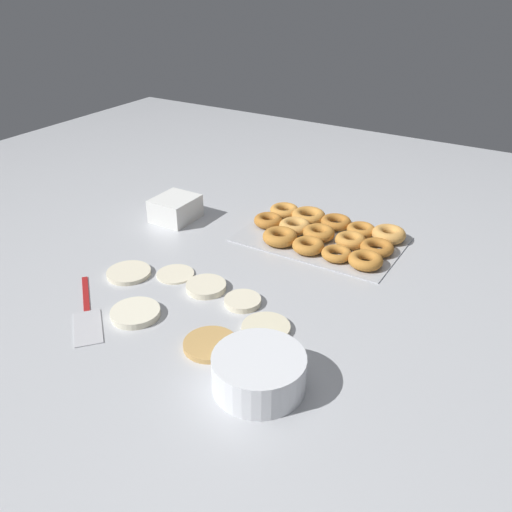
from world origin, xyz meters
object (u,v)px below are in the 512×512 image
(pancake_1, at_px, (129,273))
(pancake_3, at_px, (175,273))
(donut_tray, at_px, (324,234))
(batter_bowl, at_px, (259,372))
(pancake_0, at_px, (135,313))
(pancake_6, at_px, (243,301))
(container_stack, at_px, (175,209))
(spatula, at_px, (87,319))
(pancake_5, at_px, (266,328))
(pancake_4, at_px, (211,344))
(pancake_2, at_px, (206,287))

(pancake_1, height_order, pancake_3, pancake_1)
(donut_tray, height_order, batter_bowl, batter_bowl)
(pancake_0, height_order, pancake_6, pancake_0)
(batter_bowl, bearing_deg, donut_tray, -76.01)
(container_stack, bearing_deg, spatula, 107.49)
(pancake_5, relative_size, pancake_6, 1.23)
(pancake_3, bearing_deg, pancake_0, 100.93)
(pancake_0, bearing_deg, pancake_5, -158.94)
(pancake_3, height_order, pancake_5, pancake_5)
(pancake_1, bearing_deg, pancake_6, -172.77)
(batter_bowl, height_order, container_stack, same)
(donut_tray, bearing_deg, pancake_5, 99.41)
(pancake_4, distance_m, pancake_5, 0.13)
(pancake_0, bearing_deg, pancake_3, -79.07)
(pancake_5, distance_m, spatula, 0.41)
(pancake_1, xyz_separation_m, spatula, (-0.06, 0.20, -0.00))
(pancake_5, bearing_deg, pancake_3, -14.26)
(donut_tray, bearing_deg, pancake_1, 52.25)
(pancake_1, height_order, donut_tray, donut_tray)
(pancake_5, relative_size, donut_tray, 0.24)
(pancake_2, height_order, container_stack, container_stack)
(pancake_6, height_order, donut_tray, donut_tray)
(pancake_2, bearing_deg, container_stack, -41.39)
(pancake_0, bearing_deg, spatula, 40.06)
(spatula, bearing_deg, pancake_5, 67.37)
(pancake_0, distance_m, spatula, 0.11)
(pancake_5, distance_m, pancake_6, 0.12)
(pancake_4, bearing_deg, pancake_2, -51.73)
(pancake_0, distance_m, pancake_2, 0.19)
(pancake_2, bearing_deg, donut_tray, -108.46)
(pancake_0, xyz_separation_m, spatula, (0.08, 0.07, -0.01))
(pancake_1, bearing_deg, container_stack, -71.82)
(pancake_5, xyz_separation_m, pancake_6, (0.10, -0.06, 0.00))
(pancake_1, distance_m, container_stack, 0.35)
(pancake_1, relative_size, pancake_4, 0.98)
(pancake_4, xyz_separation_m, donut_tray, (0.01, -0.58, 0.01))
(pancake_5, relative_size, spatula, 0.45)
(pancake_2, relative_size, batter_bowl, 0.56)
(pancake_0, xyz_separation_m, pancake_6, (-0.18, -0.17, -0.00))
(pancake_4, xyz_separation_m, batter_bowl, (-0.15, 0.05, 0.03))
(container_stack, bearing_deg, pancake_6, 146.24)
(spatula, bearing_deg, pancake_3, 121.37)
(batter_bowl, bearing_deg, pancake_5, -63.93)
(pancake_0, relative_size, donut_tray, 0.25)
(pancake_4, relative_size, spatula, 0.48)
(pancake_0, relative_size, container_stack, 0.86)
(pancake_0, xyz_separation_m, pancake_2, (-0.07, -0.18, 0.00))
(pancake_1, relative_size, pancake_6, 1.29)
(pancake_5, bearing_deg, pancake_1, -2.69)
(container_stack, bearing_deg, pancake_0, 118.48)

